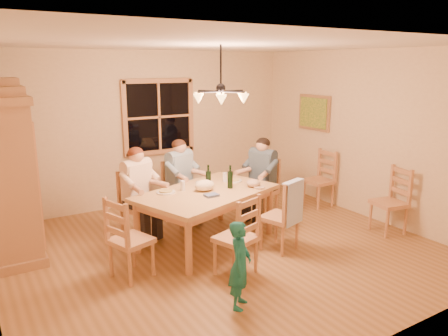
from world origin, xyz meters
TOP-DOWN VIEW (x-y plane):
  - floor at (0.00, 0.00)m, footprint 5.50×5.50m
  - ceiling at (0.00, 0.00)m, footprint 5.50×5.00m
  - wall_back at (0.00, 2.50)m, footprint 5.50×0.02m
  - wall_right at (2.75, 0.00)m, footprint 0.02×5.00m
  - window at (0.20, 2.47)m, footprint 1.30×0.06m
  - painting at (2.71, 1.20)m, footprint 0.06×0.78m
  - chandelier at (-0.00, 0.00)m, footprint 0.77×0.68m
  - armoire at (-2.42, 1.35)m, footprint 0.66×1.40m
  - dining_table at (-0.05, 0.30)m, footprint 2.17×1.70m
  - chair_far_left at (-0.78, 1.00)m, footprint 0.55×0.54m
  - chair_far_right at (0.02, 1.27)m, footprint 0.55×0.54m
  - chair_near_left at (-0.22, -0.70)m, footprint 0.55×0.54m
  - chair_near_right at (0.68, -0.40)m, footprint 0.55×0.54m
  - chair_end_left at (-1.30, -0.11)m, footprint 0.54×0.55m
  - chair_end_right at (1.20, 0.72)m, footprint 0.54×0.55m
  - adult_woman at (-0.78, 1.00)m, footprint 0.49×0.52m
  - adult_plaid_man at (0.02, 1.27)m, footprint 0.49×0.52m
  - adult_slate_man at (1.20, 0.72)m, footprint 0.52×0.49m
  - towel at (0.74, -0.58)m, footprint 0.39×0.21m
  - wine_bottle_a at (0.05, 0.43)m, footprint 0.08×0.08m
  - wine_bottle_b at (0.31, 0.26)m, footprint 0.08×0.08m
  - plate_woman at (-0.57, 0.51)m, footprint 0.26×0.26m
  - plate_plaid at (0.12, 0.67)m, footprint 0.26×0.26m
  - plate_slate at (0.54, 0.55)m, footprint 0.26×0.26m
  - wine_glass_a at (-0.32, 0.49)m, footprint 0.06×0.06m
  - wine_glass_b at (0.42, 0.58)m, footprint 0.06×0.06m
  - cap at (0.62, 0.14)m, footprint 0.20×0.20m
  - napkin at (-0.12, 0.05)m, footprint 0.21×0.19m
  - cloth_bundle at (-0.07, 0.32)m, footprint 0.28×0.22m
  - child at (-0.58, -1.33)m, footprint 0.40×0.40m
  - chair_spare_front at (2.45, -0.77)m, footprint 0.49×0.51m
  - chair_spare_back at (2.45, 0.72)m, footprint 0.43×0.45m

SIDE VIEW (x-z plane):
  - floor at x=0.00m, z-range 0.00..0.00m
  - chair_far_left at x=-0.78m, z-range -0.19..0.80m
  - chair_far_right at x=0.02m, z-range -0.19..0.80m
  - chair_near_left at x=-0.22m, z-range -0.19..0.80m
  - chair_near_right at x=0.68m, z-range -0.19..0.80m
  - chair_end_left at x=-1.30m, z-range -0.19..0.80m
  - chair_end_right at x=1.20m, z-range -0.19..0.80m
  - chair_spare_front at x=2.45m, z-range -0.19..0.80m
  - chair_spare_back at x=2.45m, z-range -0.19..0.80m
  - child at x=-0.58m, z-range 0.00..0.93m
  - dining_table at x=-0.05m, z-range 0.28..1.04m
  - towel at x=0.74m, z-range 0.41..0.99m
  - plate_woman at x=-0.57m, z-range 0.76..0.78m
  - plate_plaid at x=0.12m, z-range 0.76..0.78m
  - plate_slate at x=0.54m, z-range 0.76..0.78m
  - napkin at x=-0.12m, z-range 0.76..0.79m
  - cap at x=0.62m, z-range 0.76..0.87m
  - wine_glass_a at x=-0.32m, z-range 0.76..0.90m
  - wine_glass_b at x=0.42m, z-range 0.76..0.90m
  - cloth_bundle at x=-0.07m, z-range 0.76..0.91m
  - adult_woman at x=-0.78m, z-range 0.40..1.28m
  - adult_plaid_man at x=0.02m, z-range 0.40..1.28m
  - adult_slate_man at x=1.20m, z-range 0.40..1.28m
  - wine_bottle_a at x=0.05m, z-range 0.76..1.09m
  - wine_bottle_b at x=0.31m, z-range 0.76..1.09m
  - armoire at x=-2.42m, z-range -0.09..2.21m
  - wall_back at x=0.00m, z-range 0.00..2.70m
  - wall_right at x=2.75m, z-range 0.00..2.70m
  - window at x=0.20m, z-range 0.90..2.20m
  - painting at x=2.71m, z-range 1.28..1.92m
  - chandelier at x=0.00m, z-range 1.72..2.43m
  - ceiling at x=0.00m, z-range 2.69..2.71m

